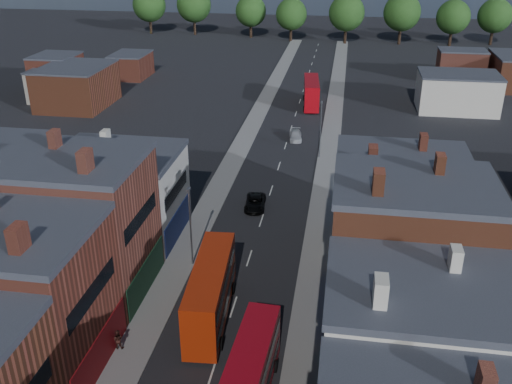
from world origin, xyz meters
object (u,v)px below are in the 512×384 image
(bus_0, at_px, (211,291))
(car_2, at_px, (255,203))
(car_3, at_px, (296,136))
(bus_2, at_px, (311,92))
(bus_1, at_px, (250,375))
(ped_1, at_px, (118,339))

(bus_0, xyz_separation_m, car_2, (0.30, 20.82, -2.03))
(car_3, bearing_deg, bus_2, 80.16)
(bus_0, distance_m, bus_1, 9.79)
(bus_0, distance_m, bus_2, 63.00)
(bus_1, bearing_deg, bus_0, 121.44)
(bus_0, bearing_deg, bus_2, 82.48)
(bus_2, distance_m, car_2, 42.25)
(bus_0, relative_size, bus_1, 1.11)
(car_3, height_order, ped_1, ped_1)
(car_3, bearing_deg, bus_0, -100.08)
(car_3, relative_size, ped_1, 2.69)
(car_3, bearing_deg, bus_1, -94.49)
(bus_1, xyz_separation_m, ped_1, (-10.89, 3.75, -1.49))
(bus_1, height_order, bus_2, bus_2)
(bus_1, height_order, car_3, bus_1)
(ped_1, bearing_deg, bus_2, -104.45)
(car_3, bearing_deg, ped_1, -106.80)
(car_2, bearing_deg, bus_2, 80.94)
(bus_2, distance_m, car_3, 18.27)
(bus_2, height_order, ped_1, bus_2)
(bus_0, xyz_separation_m, bus_2, (3.72, 62.89, -0.11))
(bus_2, xyz_separation_m, car_2, (-3.42, -42.07, -1.91))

